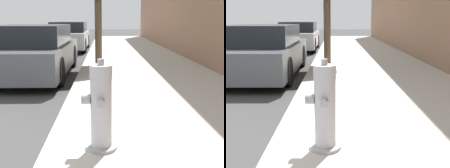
% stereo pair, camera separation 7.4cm
% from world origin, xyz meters
% --- Properties ---
extents(sidewalk_slab, '(3.55, 40.00, 0.16)m').
position_xyz_m(sidewalk_slab, '(3.41, 0.00, 0.08)').
color(sidewalk_slab, '#B7B2A8').
rests_on(sidewalk_slab, ground_plane).
extents(fire_hydrant, '(0.37, 0.37, 0.95)m').
position_xyz_m(fire_hydrant, '(2.26, -0.02, 0.60)').
color(fire_hydrant, '#97979C').
rests_on(fire_hydrant, sidewalk_slab).
extents(parked_car_near, '(1.86, 4.46, 1.35)m').
position_xyz_m(parked_car_near, '(0.44, 4.75, 0.66)').
color(parked_car_near, '#4C5156').
rests_on(parked_car_near, ground_plane).
extents(parked_car_mid, '(1.74, 4.03, 1.36)m').
position_xyz_m(parked_car_mid, '(0.61, 11.11, 0.67)').
color(parked_car_mid, '#B7B7BC').
rests_on(parked_car_mid, ground_plane).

